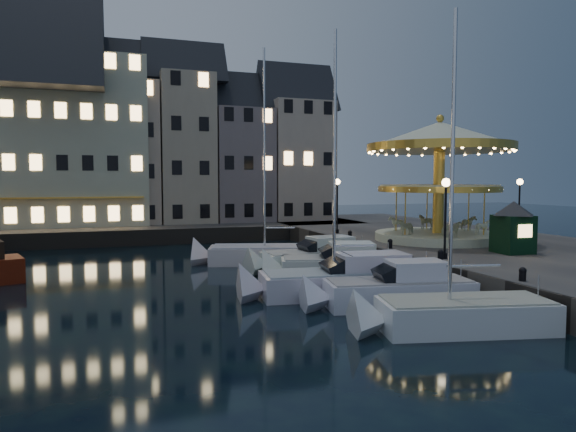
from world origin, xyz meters
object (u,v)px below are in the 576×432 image
object	(u,v)px
motorboat_b	(390,292)
bollard_a	(523,274)
streetlamp_c	(337,198)
bollard_b	(441,255)
motorboat_f	(269,255)
ticket_kiosk	(513,218)
streetlamp_d	(519,199)
motorboat_c	(343,281)
motorboat_d	(330,266)
streetlamp_b	(446,206)
bollard_d	(350,234)
motorboat_a	(450,316)
carousel	(439,158)
bollard_c	(390,243)
motorboat_e	(312,259)

from	to	relation	value
motorboat_b	bollard_a	bearing A→B (deg)	-29.22
streetlamp_c	bollard_b	bearing A→B (deg)	-92.45
streetlamp_c	bollard_b	distance (m)	14.22
bollard_a	bollard_b	xyz separation A→B (m)	(0.00, 5.50, 0.00)
motorboat_f	ticket_kiosk	world-z (taller)	motorboat_f
streetlamp_d	motorboat_f	world-z (taller)	motorboat_f
bollard_a	motorboat_b	size ratio (longest dim) A/B	0.08
motorboat_c	motorboat_d	world-z (taller)	motorboat_c
streetlamp_b	motorboat_c	distance (m)	7.04
bollard_d	motorboat_a	size ratio (longest dim) A/B	0.05
streetlamp_d	carousel	distance (m)	7.30
bollard_a	motorboat_f	bearing A→B (deg)	112.26
streetlamp_b	streetlamp_d	size ratio (longest dim) A/B	1.00
carousel	motorboat_d	bearing A→B (deg)	-158.76
bollard_a	motorboat_d	bearing A→B (deg)	114.97
streetlamp_d	bollard_d	world-z (taller)	streetlamp_d
streetlamp_c	bollard_c	world-z (taller)	streetlamp_c
streetlamp_b	motorboat_e	world-z (taller)	streetlamp_b
streetlamp_c	motorboat_a	size ratio (longest dim) A/B	0.35
bollard_b	motorboat_b	xyz separation A→B (m)	(-4.59, -2.93, -0.96)
motorboat_c	motorboat_e	xyz separation A→B (m)	(1.17, 6.91, -0.04)
streetlamp_d	ticket_kiosk	xyz separation A→B (m)	(-6.42, -6.45, -0.75)
streetlamp_b	streetlamp_d	xyz separation A→B (m)	(11.30, 7.00, 0.00)
motorboat_a	motorboat_b	distance (m)	3.83
motorboat_d	motorboat_f	xyz separation A→B (m)	(-1.81, 5.70, -0.11)
streetlamp_b	motorboat_c	xyz separation A→B (m)	(-6.15, -0.82, -3.34)
motorboat_e	streetlamp_c	bearing A→B (deg)	56.11
streetlamp_d	motorboat_b	xyz separation A→B (m)	(-16.49, -10.43, -3.38)
motorboat_a	ticket_kiosk	world-z (taller)	motorboat_a
bollard_d	carousel	world-z (taller)	carousel
bollard_a	streetlamp_c	bearing A→B (deg)	88.24
bollard_b	motorboat_d	bearing A→B (deg)	138.39
streetlamp_b	streetlamp_d	world-z (taller)	same
streetlamp_c	bollard_c	xyz separation A→B (m)	(-0.60, -9.00, -2.41)
motorboat_d	motorboat_e	size ratio (longest dim) A/B	0.93
bollard_a	motorboat_f	world-z (taller)	motorboat_f
bollard_d	streetlamp_d	bearing A→B (deg)	-14.15
streetlamp_c	bollard_c	distance (m)	9.34
motorboat_a	motorboat_c	world-z (taller)	motorboat_c
streetlamp_d	ticket_kiosk	world-z (taller)	streetlamp_d
streetlamp_d	motorboat_d	xyz separation A→B (m)	(-16.27, -3.62, -3.38)
streetlamp_d	ticket_kiosk	size ratio (longest dim) A/B	1.26
streetlamp_b	motorboat_a	size ratio (longest dim) A/B	0.35
motorboat_e	bollard_c	bearing A→B (deg)	-20.02
bollard_b	motorboat_c	distance (m)	5.63
streetlamp_b	carousel	xyz separation A→B (m)	(4.57, 7.09, 2.84)
motorboat_d	motorboat_e	distance (m)	2.72
streetlamp_b	bollard_d	size ratio (longest dim) A/B	7.32
motorboat_c	motorboat_f	bearing A→B (deg)	93.62
bollard_a	motorboat_b	xyz separation A→B (m)	(-4.59, 2.57, -0.96)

